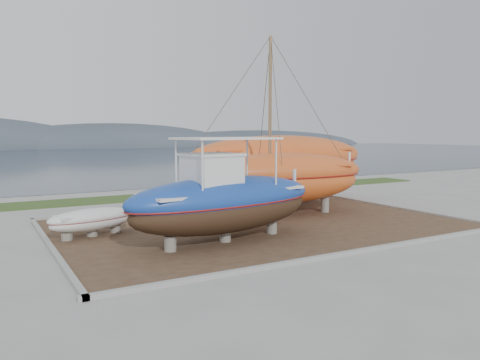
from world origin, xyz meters
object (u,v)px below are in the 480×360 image
orange_sailboat (279,128)px  blue_caique (225,190)px  white_dinghy (92,223)px  orange_bare_hull (280,170)px

orange_sailboat → blue_caique: bearing=-137.4°
blue_caique → orange_sailboat: size_ratio=0.86×
orange_sailboat → white_dinghy: bearing=-172.9°
blue_caique → orange_sailboat: 6.67m
orange_sailboat → orange_bare_hull: orange_sailboat is taller
blue_caique → orange_bare_hull: bearing=35.9°
blue_caique → white_dinghy: size_ratio=2.29×
white_dinghy → orange_sailboat: (9.29, 0.12, 3.90)m
blue_caique → orange_bare_hull: 10.60m
blue_caique → orange_sailboat: orange_sailboat is taller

